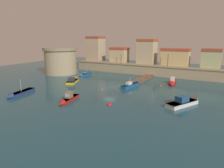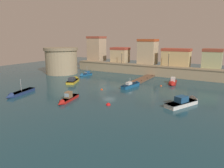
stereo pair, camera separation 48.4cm
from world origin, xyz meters
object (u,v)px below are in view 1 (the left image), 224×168
object	(u,v)px
moored_boat_2	(172,82)
moored_boat_5	(84,74)
mooring_buoy_1	(102,90)
mooring_buoy_2	(109,105)
moored_boat_3	(132,85)
moored_boat_1	(186,102)
moored_boat_6	(68,99)
quay_lamp_0	(121,56)
moored_boat_4	(19,94)
mooring_buoy_0	(161,86)
fortress_tower	(61,61)
quay_lamp_1	(168,57)
moored_boat_0	(74,80)

from	to	relation	value
moored_boat_2	moored_boat_5	bearing A→B (deg)	-96.70
moored_boat_5	mooring_buoy_1	distance (m)	17.57
mooring_buoy_2	moored_boat_3	bearing A→B (deg)	98.20
moored_boat_5	mooring_buoy_1	bearing A→B (deg)	56.61
moored_boat_1	moored_boat_6	xyz separation A→B (m)	(-17.73, -8.28, -0.04)
quay_lamp_0	mooring_buoy_2	xyz separation A→B (m)	(12.83, -29.32, -5.10)
moored_boat_4	mooring_buoy_1	world-z (taller)	moored_boat_4
moored_boat_4	mooring_buoy_1	distance (m)	15.99
moored_boat_4	mooring_buoy_0	size ratio (longest dim) A/B	15.75
moored_boat_3	mooring_buoy_1	world-z (taller)	moored_boat_3
moored_boat_2	moored_boat_5	xyz separation A→B (m)	(-24.61, -1.16, -0.02)
fortress_tower	moored_boat_6	distance (m)	29.27
moored_boat_4	mooring_buoy_2	distance (m)	18.06
quay_lamp_1	moored_boat_4	xyz separation A→B (m)	(-19.29, -32.70, -5.04)
mooring_buoy_0	mooring_buoy_2	size ratio (longest dim) A/B	0.60
moored_boat_5	mooring_buoy_2	distance (m)	27.46
moored_boat_0	moored_boat_1	xyz separation A→B (m)	(27.14, -4.52, 0.05)
fortress_tower	quay_lamp_1	size ratio (longest dim) A/B	2.64
moored_boat_4	mooring_buoy_0	world-z (taller)	moored_boat_4
quay_lamp_0	moored_boat_3	bearing A→B (deg)	-55.38
moored_boat_1	moored_boat_4	bearing A→B (deg)	135.22
mooring_buoy_1	moored_boat_0	bearing A→B (deg)	162.57
quay_lamp_0	mooring_buoy_1	world-z (taller)	quay_lamp_0
quay_lamp_0	mooring_buoy_2	bearing A→B (deg)	-66.36
quay_lamp_0	moored_boat_2	world-z (taller)	quay_lamp_0
moored_boat_4	mooring_buoy_0	distance (m)	29.54
fortress_tower	moored_boat_6	xyz separation A→B (m)	(20.60, -20.50, -3.49)
moored_boat_3	moored_boat_0	bearing A→B (deg)	110.02
quay_lamp_0	moored_boat_5	distance (m)	12.92
fortress_tower	quay_lamp_1	distance (m)	31.11
quay_lamp_0	moored_boat_1	xyz separation A→B (m)	(23.52, -22.87, -4.62)
moored_boat_1	moored_boat_2	xyz separation A→B (m)	(-5.59, 14.04, -0.09)
mooring_buoy_1	moored_boat_6	bearing A→B (deg)	-94.55
fortress_tower	mooring_buoy_0	world-z (taller)	fortress_tower
moored_boat_3	mooring_buoy_2	xyz separation A→B (m)	(1.95, -13.55, -0.43)
quay_lamp_0	mooring_buoy_0	xyz separation A→B (m)	(16.18, -12.02, -5.10)
moored_boat_0	moored_boat_5	size ratio (longest dim) A/B	1.33
moored_boat_3	mooring_buoy_0	bearing A→B (deg)	-44.88
mooring_buoy_1	moored_boat_1	bearing A→B (deg)	-4.47
quay_lamp_0	moored_boat_2	size ratio (longest dim) A/B	0.57
quay_lamp_1	moored_boat_6	size ratio (longest dim) A/B	0.62
mooring_buoy_1	moored_boat_5	bearing A→B (deg)	138.87
fortress_tower	quay_lamp_1	bearing A→B (deg)	20.05
moored_boat_1	moored_boat_6	bearing A→B (deg)	141.18
mooring_buoy_2	quay_lamp_1	bearing A→B (deg)	86.97
moored_boat_0	moored_boat_2	world-z (taller)	moored_boat_2
fortress_tower	moored_boat_4	size ratio (longest dim) A/B	1.39
quay_lamp_0	moored_boat_6	bearing A→B (deg)	-79.47
moored_boat_6	mooring_buoy_0	distance (m)	21.78
moored_boat_3	mooring_buoy_2	world-z (taller)	moored_boat_3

